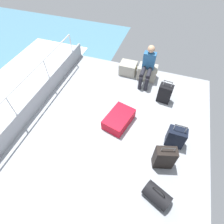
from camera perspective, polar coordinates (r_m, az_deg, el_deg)
ground_plane at (r=4.45m, az=1.20°, el=-5.15°), size 4.40×5.20×0.06m
gunwale_port at (r=5.08m, az=-22.72°, el=3.43°), size 0.06×5.20×0.45m
railing_port at (r=4.73m, az=-24.74°, el=8.02°), size 0.04×4.20×1.02m
sea_wake at (r=6.35m, az=-31.48°, el=2.69°), size 12.00×12.00×0.01m
cargo_crate_0 at (r=5.82m, az=5.15°, el=13.73°), size 0.54×0.42×0.37m
cargo_crate_1 at (r=5.70m, az=11.13°, el=12.32°), size 0.59×0.40×0.42m
passenger_seated at (r=5.32m, az=11.35°, el=14.44°), size 0.34×0.66×1.12m
suitcase_0 at (r=4.20m, az=19.64°, el=-7.56°), size 0.39×0.25×0.69m
suitcase_1 at (r=3.83m, az=16.27°, el=-13.79°), size 0.44×0.31×0.69m
suitcase_3 at (r=5.02m, az=16.47°, el=5.72°), size 0.37×0.28×0.69m
suitcase_4 at (r=4.40m, az=2.19°, el=-2.28°), size 0.69×0.89×0.28m
duffel_bag at (r=3.69m, az=14.11°, el=-24.31°), size 0.57×0.47×0.43m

